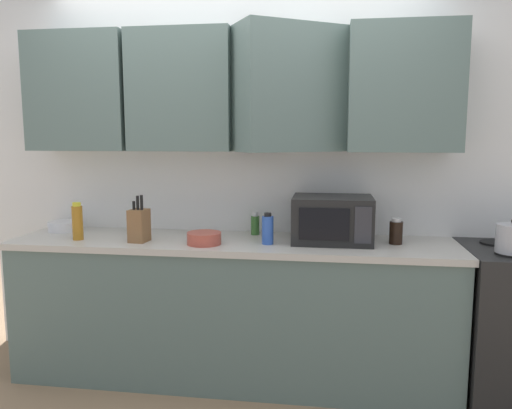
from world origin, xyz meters
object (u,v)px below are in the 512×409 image
at_px(bottle_amber_vinegar, 77,222).
at_px(bottle_blue_cleaner, 268,229).
at_px(knife_block, 139,225).
at_px(bowl_ceramic_small, 204,238).
at_px(microwave, 332,219).
at_px(bottle_soy_dark, 396,232).
at_px(bowl_mixing_large, 65,226).
at_px(bottle_green_oil, 255,224).

bearing_deg(bottle_amber_vinegar, bottle_blue_cleaner, 2.32).
distance_m(knife_block, bowl_ceramic_small, 0.42).
bearing_deg(bottle_blue_cleaner, microwave, 17.05).
xyz_separation_m(bottle_soy_dark, bowl_mixing_large, (-2.19, 0.10, -0.04)).
relative_size(microwave, bottle_green_oil, 3.17).
bearing_deg(bottle_blue_cleaner, bottle_green_oil, 113.09).
height_order(bottle_green_oil, bowl_mixing_large, bottle_green_oil).
height_order(knife_block, bottle_green_oil, knife_block).
bearing_deg(bottle_blue_cleaner, bottle_soy_dark, 8.48).
distance_m(bottle_amber_vinegar, bowl_mixing_large, 0.36).
relative_size(microwave, bowl_mixing_large, 2.20).
bearing_deg(bottle_blue_cleaner, bowl_ceramic_small, -171.02).
relative_size(knife_block, bowl_ceramic_small, 1.41).
bearing_deg(bottle_soy_dark, bowl_ceramic_small, -171.35).
height_order(bottle_blue_cleaner, bowl_ceramic_small, bottle_blue_cleaner).
height_order(microwave, bottle_green_oil, microwave).
distance_m(bottle_amber_vinegar, bottle_green_oil, 1.12).
height_order(bottle_amber_vinegar, bottle_blue_cleaner, bottle_amber_vinegar).
bearing_deg(bowl_ceramic_small, bottle_amber_vinegar, 179.19).
relative_size(bottle_amber_vinegar, bottle_green_oil, 1.56).
height_order(bottle_amber_vinegar, bowl_ceramic_small, bottle_amber_vinegar).
relative_size(bottle_blue_cleaner, bottle_green_oil, 1.26).
distance_m(microwave, knife_block, 1.18).
relative_size(microwave, bowl_ceramic_small, 2.34).
distance_m(microwave, bottle_soy_dark, 0.39).
distance_m(knife_block, bottle_amber_vinegar, 0.40).
relative_size(bottle_soy_dark, bottle_green_oil, 1.04).
xyz_separation_m(microwave, knife_block, (-1.17, -0.16, -0.04)).
relative_size(bottle_blue_cleaner, bowl_mixing_large, 0.87).
bearing_deg(microwave, bottle_blue_cleaner, -162.95).
relative_size(microwave, bottle_blue_cleaner, 2.52).
xyz_separation_m(microwave, bottle_blue_cleaner, (-0.38, -0.12, -0.05)).
bearing_deg(bottle_green_oil, bottle_soy_dark, -10.21).
xyz_separation_m(microwave, bottle_amber_vinegar, (-1.57, -0.17, -0.03)).
height_order(bowl_ceramic_small, bowl_mixing_large, bowl_ceramic_small).
bearing_deg(microwave, bottle_green_oil, 162.81).
height_order(knife_block, bowl_mixing_large, knife_block).
relative_size(bottle_soy_dark, bowl_ceramic_small, 0.76).
height_order(bottle_amber_vinegar, bowl_mixing_large, bottle_amber_vinegar).
xyz_separation_m(bottle_blue_cleaner, bowl_mixing_large, (-1.43, 0.22, -0.06)).
distance_m(microwave, bottle_amber_vinegar, 1.58).
xyz_separation_m(bowl_ceramic_small, bowl_mixing_large, (-1.05, 0.28, -0.00)).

